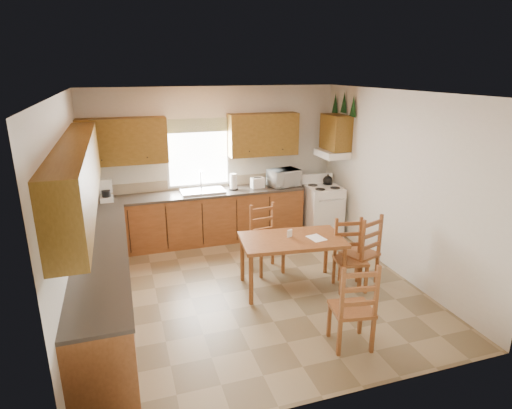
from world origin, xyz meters
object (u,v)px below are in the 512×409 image
object	(u,v)px
dining_table	(291,263)
chair_near_right	(360,249)
stove	(323,211)
chair_far_left	(267,240)
chair_far_right	(351,256)
chair_near_left	(352,303)
microwave	(284,178)

from	to	relation	value
dining_table	chair_near_right	size ratio (longest dim) A/B	1.35
stove	chair_far_left	distance (m)	1.88
chair_far_right	chair_near_right	bearing A→B (deg)	40.39
chair_near_left	chair_far_right	world-z (taller)	chair_near_left
dining_table	chair_near_right	distance (m)	1.02
stove	chair_near_left	xyz separation A→B (m)	(-1.22, -3.17, 0.07)
microwave	chair_far_right	size ratio (longest dim) A/B	0.52
chair_near_right	chair_far_right	world-z (taller)	chair_near_right
stove	chair_near_right	world-z (taller)	chair_near_right
chair_near_left	chair_far_right	size ratio (longest dim) A/B	1.05
stove	dining_table	xyz separation A→B (m)	(-1.34, -1.73, -0.08)
dining_table	chair_near_left	xyz separation A→B (m)	(0.13, -1.43, 0.14)
dining_table	chair_far_right	xyz separation A→B (m)	(0.78, -0.28, 0.12)
microwave	chair_far_left	size ratio (longest dim) A/B	0.50
stove	microwave	size ratio (longest dim) A/B	1.77
dining_table	chair_near_right	bearing A→B (deg)	-2.25
stove	chair_far_right	xyz separation A→B (m)	(-0.57, -2.01, 0.04)
chair_near_right	microwave	bearing A→B (deg)	-101.74
stove	chair_near_left	world-z (taller)	chair_near_left
chair_near_right	chair_far_left	distance (m)	1.37
chair_near_right	chair_far_right	size ratio (longest dim) A/B	1.05
stove	chair_far_right	size ratio (longest dim) A/B	0.91
microwave	dining_table	distance (m)	2.25
dining_table	chair_near_left	bearing A→B (deg)	-78.44
stove	microwave	bearing A→B (deg)	159.22
chair_near_right	dining_table	bearing A→B (deg)	-28.86
microwave	chair_near_right	xyz separation A→B (m)	(0.32, -2.19, -0.55)
stove	dining_table	size ratio (longest dim) A/B	0.64
chair_far_left	stove	bearing A→B (deg)	30.27
stove	chair_far_left	bearing A→B (deg)	-139.56
stove	microwave	distance (m)	0.96
stove	dining_table	world-z (taller)	stove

